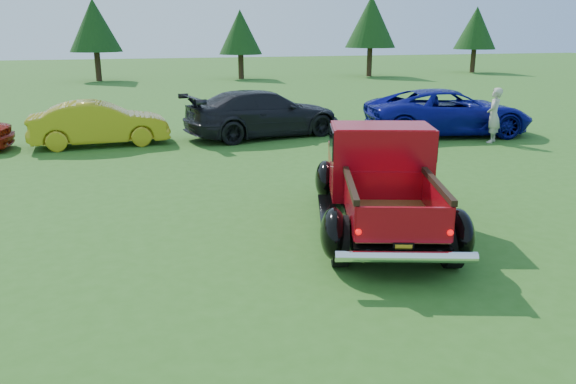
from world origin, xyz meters
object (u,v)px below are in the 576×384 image
object	(u,v)px
pickup_truck	(379,178)
show_car_grey	(264,113)
tree_far_east	(476,28)
show_car_blue	(448,112)
spectator	(494,115)
show_car_yellow	(100,123)
tree_east	(371,22)
tree_mid_left	(94,25)
tree_mid_right	(240,32)

from	to	relation	value
pickup_truck	show_car_grey	bearing A→B (deg)	106.94
tree_far_east	show_car_blue	world-z (taller)	tree_far_east
spectator	show_car_yellow	bearing A→B (deg)	-58.23
show_car_blue	show_car_grey	bearing A→B (deg)	86.41
tree_east	tree_far_east	world-z (taller)	tree_east
spectator	tree_east	bearing A→B (deg)	-149.89
tree_mid_left	tree_far_east	world-z (taller)	tree_mid_left
tree_mid_left	pickup_truck	world-z (taller)	tree_mid_left
show_car_blue	spectator	xyz separation A→B (m)	(0.54, -1.50, 0.08)
tree_mid_left	show_car_grey	bearing A→B (deg)	-76.33
tree_mid_left	show_car_grey	distance (m)	22.52
tree_mid_right	spectator	xyz separation A→B (m)	(2.33, -23.54, -2.19)
show_car_grey	pickup_truck	bearing A→B (deg)	168.27
tree_mid_left	tree_east	size ratio (longest dim) A/B	0.93
tree_mid_right	pickup_truck	bearing A→B (deg)	-97.58
show_car_yellow	tree_far_east	bearing A→B (deg)	-53.37
show_car_yellow	spectator	world-z (taller)	spectator
tree_mid_left	show_car_yellow	world-z (taller)	tree_mid_left
pickup_truck	show_car_yellow	world-z (taller)	pickup_truck
tree_mid_right	show_car_blue	world-z (taller)	tree_mid_right
tree_mid_right	pickup_truck	world-z (taller)	tree_mid_right
tree_mid_left	pickup_truck	size ratio (longest dim) A/B	1.05
tree_mid_right	show_car_blue	distance (m)	22.23
tree_mid_left	show_car_blue	size ratio (longest dim) A/B	1.00
show_car_blue	tree_mid_left	bearing A→B (deg)	34.97
tree_far_east	pickup_truck	xyz separation A→B (m)	(-21.86, -29.52, -2.46)
tree_mid_right	tree_mid_left	bearing A→B (deg)	173.66
tree_far_east	tree_east	bearing A→B (deg)	-173.66
tree_far_east	show_car_grey	bearing A→B (deg)	-135.66
show_car_yellow	tree_mid_left	bearing A→B (deg)	-0.70
tree_east	pickup_truck	distance (m)	31.42
tree_mid_right	tree_east	distance (m)	9.04
tree_east	show_car_blue	xyz separation A→B (m)	(-7.21, -21.54, -2.96)
tree_east	tree_far_east	bearing A→B (deg)	6.34
pickup_truck	spectator	world-z (taller)	pickup_truck
tree_far_east	show_car_yellow	size ratio (longest dim) A/B	1.29
show_car_blue	spectator	world-z (taller)	spectator
tree_mid_left	show_car_blue	bearing A→B (deg)	-64.92
tree_mid_right	show_car_yellow	xyz separation A→B (m)	(-8.45, -20.76, -2.36)
tree_east	pickup_truck	size ratio (longest dim) A/B	1.14
tree_mid_left	show_car_grey	size ratio (longest dim) A/B	1.04
show_car_yellow	show_car_blue	size ratio (longest dim) A/B	0.75
tree_east	spectator	world-z (taller)	tree_east
show_car_blue	spectator	distance (m)	1.59
show_car_yellow	spectator	size ratio (longest dim) A/B	2.39
tree_far_east	show_car_blue	xyz separation A→B (m)	(-16.21, -22.54, -2.55)
tree_mid_right	show_car_grey	xyz separation A→B (m)	(-3.72, -20.72, -2.28)
show_car_grey	show_car_blue	distance (m)	5.66
show_car_grey	show_car_blue	xyz separation A→B (m)	(5.50, -1.32, -0.00)
tree_mid_left	tree_far_east	bearing A→B (deg)	-1.06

